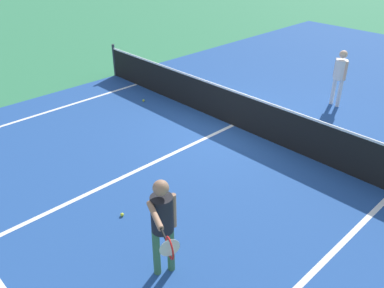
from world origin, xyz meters
The scene contains 8 objects.
ground_plane centered at (0.00, 0.00, 0.00)m, with size 60.00×60.00×0.00m, color #337F51.
court_surface_inbounds centered at (0.00, 0.00, 0.00)m, with size 10.62×24.40×0.00m, color #234C93.
line_center_service centered at (0.00, -3.20, 0.00)m, with size 0.10×6.40×0.01m, color white.
net centered at (0.00, 0.00, 0.49)m, with size 10.68×0.09×1.07m.
player_near centered at (2.55, -4.50, 1.03)m, with size 1.06×0.83×1.65m.
player_far centered at (1.16, 3.08, 0.97)m, with size 0.41×0.32×1.60m.
tennis_ball_near_net centered at (-2.84, -0.71, 0.03)m, with size 0.07×0.07×0.07m, color #CCE033.
tennis_ball_mid_court centered at (1.02, -4.20, 0.03)m, with size 0.07×0.07×0.07m, color #CCE033.
Camera 1 is at (5.96, -7.22, 4.66)m, focal length 37.49 mm.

